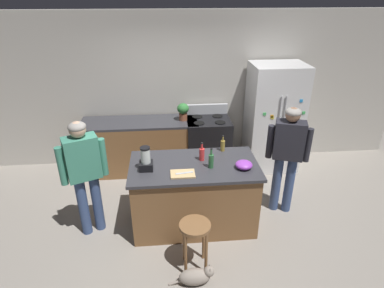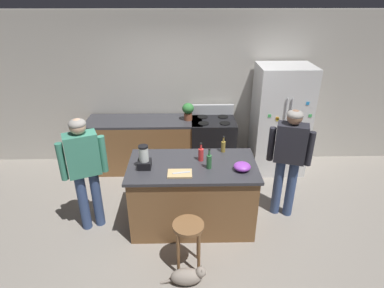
# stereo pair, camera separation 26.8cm
# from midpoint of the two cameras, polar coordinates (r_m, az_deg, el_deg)

# --- Properties ---
(ground_plane) EXTENTS (14.00, 14.00, 0.00)m
(ground_plane) POSITION_cam_midpoint_polar(r_m,az_deg,el_deg) (4.71, 1.76, -13.71)
(ground_plane) COLOR gray
(back_wall) EXTENTS (8.00, 0.10, 2.70)m
(back_wall) POSITION_cam_midpoint_polar(r_m,az_deg,el_deg) (5.80, 1.00, 9.51)
(back_wall) COLOR #BCB7AD
(back_wall) RESTS_ON ground_plane
(kitchen_island) EXTENTS (1.68, 0.90, 0.94)m
(kitchen_island) POSITION_cam_midpoint_polar(r_m,az_deg,el_deg) (4.42, 1.84, -8.99)
(kitchen_island) COLOR brown
(kitchen_island) RESTS_ON ground_plane
(back_counter_run) EXTENTS (2.00, 0.64, 0.94)m
(back_counter_run) POSITION_cam_midpoint_polar(r_m,az_deg,el_deg) (5.78, -6.87, -0.12)
(back_counter_run) COLOR brown
(back_counter_run) RESTS_ON ground_plane
(refrigerator) EXTENTS (0.90, 0.73, 1.89)m
(refrigerator) POSITION_cam_midpoint_polar(r_m,az_deg,el_deg) (5.78, 16.66, 4.06)
(refrigerator) COLOR silver
(refrigerator) RESTS_ON ground_plane
(stove_range) EXTENTS (0.76, 0.65, 1.12)m
(stove_range) POSITION_cam_midpoint_polar(r_m,az_deg,el_deg) (5.75, 5.04, -0.03)
(stove_range) COLOR black
(stove_range) RESTS_ON ground_plane
(person_by_island_left) EXTENTS (0.58, 0.36, 1.61)m
(person_by_island_left) POSITION_cam_midpoint_polar(r_m,az_deg,el_deg) (4.27, -16.96, -3.64)
(person_by_island_left) COLOR #384C7A
(person_by_island_left) RESTS_ON ground_plane
(person_by_sink_right) EXTENTS (0.59, 0.33, 1.62)m
(person_by_sink_right) POSITION_cam_midpoint_polar(r_m,az_deg,el_deg) (4.57, 18.53, -1.75)
(person_by_sink_right) COLOR #384C7A
(person_by_sink_right) RESTS_ON ground_plane
(bar_stool) EXTENTS (0.36, 0.36, 0.63)m
(bar_stool) POSITION_cam_midpoint_polar(r_m,az_deg,el_deg) (3.78, 1.45, -15.74)
(bar_stool) COLOR brown
(bar_stool) RESTS_ON ground_plane
(cat) EXTENTS (0.52, 0.18, 0.26)m
(cat) POSITION_cam_midpoint_polar(r_m,az_deg,el_deg) (3.88, 1.42, -22.50)
(cat) COLOR gray
(cat) RESTS_ON ground_plane
(potted_plant) EXTENTS (0.20, 0.20, 0.30)m
(potted_plant) POSITION_cam_midpoint_polar(r_m,az_deg,el_deg) (5.50, 0.69, 5.98)
(potted_plant) COLOR brown
(potted_plant) RESTS_ON back_counter_run
(blender_appliance) EXTENTS (0.17, 0.17, 0.31)m
(blender_appliance) POSITION_cam_midpoint_polar(r_m,az_deg,el_deg) (4.06, -6.67, -2.64)
(blender_appliance) COLOR black
(blender_appliance) RESTS_ON kitchen_island
(bottle_olive_oil) EXTENTS (0.07, 0.07, 0.28)m
(bottle_olive_oil) POSITION_cam_midpoint_polar(r_m,az_deg,el_deg) (4.05, 4.95, -3.09)
(bottle_olive_oil) COLOR #2D6638
(bottle_olive_oil) RESTS_ON kitchen_island
(bottle_soda) EXTENTS (0.07, 0.07, 0.26)m
(bottle_soda) POSITION_cam_midpoint_polar(r_m,az_deg,el_deg) (4.23, 3.41, -1.83)
(bottle_soda) COLOR red
(bottle_soda) RESTS_ON kitchen_island
(bottle_vinegar) EXTENTS (0.06, 0.06, 0.24)m
(bottle_vinegar) POSITION_cam_midpoint_polar(r_m,az_deg,el_deg) (4.48, 7.29, -0.40)
(bottle_vinegar) COLOR olive
(bottle_vinegar) RESTS_ON kitchen_island
(mixing_bowl) EXTENTS (0.22, 0.22, 0.10)m
(mixing_bowl) POSITION_cam_midpoint_polar(r_m,az_deg,el_deg) (4.09, 10.78, -4.00)
(mixing_bowl) COLOR purple
(mixing_bowl) RESTS_ON kitchen_island
(cutting_board) EXTENTS (0.30, 0.20, 0.02)m
(cutting_board) POSITION_cam_midpoint_polar(r_m,az_deg,el_deg) (3.95, -0.25, -5.31)
(cutting_board) COLOR tan
(cutting_board) RESTS_ON kitchen_island
(chef_knife) EXTENTS (0.22, 0.06, 0.01)m
(chef_knife) POSITION_cam_midpoint_polar(r_m,az_deg,el_deg) (3.95, 0.04, -5.15)
(chef_knife) COLOR #B7BABF
(chef_knife) RESTS_ON cutting_board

